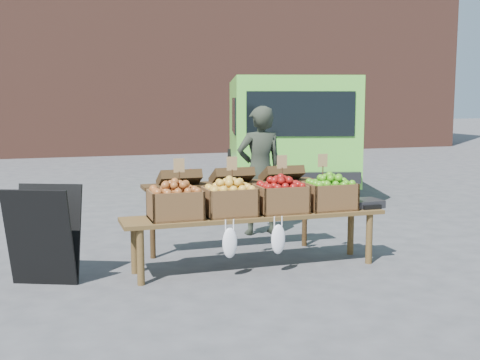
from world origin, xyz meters
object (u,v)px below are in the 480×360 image
object	(u,v)px
vendor	(260,171)
crate_red_apples	(281,199)
delivery_van	(284,136)
back_table	(232,207)
display_bench	(255,241)
chalkboard_sign	(44,235)
crate_green_apples	(329,196)
crate_golden_apples	(175,204)
crate_russet_pears	(229,201)
weighing_scale	(365,203)

from	to	relation	value
vendor	crate_red_apples	bearing A→B (deg)	79.34
delivery_van	back_table	size ratio (longest dim) A/B	2.22
display_bench	chalkboard_sign	bearing A→B (deg)	176.71
delivery_van	back_table	distance (m)	4.74
chalkboard_sign	back_table	xyz separation A→B (m)	(2.02, 0.60, 0.05)
crate_green_apples	delivery_van	bearing A→B (deg)	73.17
delivery_van	crate_red_apples	world-z (taller)	delivery_van
crate_golden_apples	crate_green_apples	world-z (taller)	same
delivery_van	vendor	distance (m)	3.76
delivery_van	back_table	world-z (taller)	delivery_van
vendor	crate_green_apples	xyz separation A→B (m)	(0.24, -1.48, -0.11)
crate_russet_pears	weighing_scale	size ratio (longest dim) A/B	1.47
display_bench	crate_red_apples	distance (m)	0.51
vendor	crate_green_apples	distance (m)	1.51
crate_red_apples	crate_golden_apples	bearing A→B (deg)	180.00
vendor	display_bench	world-z (taller)	vendor
chalkboard_sign	display_bench	world-z (taller)	chalkboard_sign
chalkboard_sign	display_bench	distance (m)	2.06
chalkboard_sign	crate_green_apples	bearing A→B (deg)	20.70
crate_red_apples	weighing_scale	bearing A→B (deg)	0.00
chalkboard_sign	crate_red_apples	xyz separation A→B (m)	(2.32, -0.12, 0.24)
delivery_van	chalkboard_sign	xyz separation A→B (m)	(-4.33, -4.71, -0.57)
crate_golden_apples	crate_red_apples	world-z (taller)	same
chalkboard_sign	weighing_scale	bearing A→B (deg)	21.00
crate_green_apples	crate_red_apples	bearing A→B (deg)	180.00
weighing_scale	chalkboard_sign	bearing A→B (deg)	177.95
display_bench	crate_golden_apples	distance (m)	0.93
crate_russet_pears	crate_golden_apples	bearing A→B (deg)	180.00
display_bench	crate_green_apples	world-z (taller)	crate_green_apples
weighing_scale	crate_red_apples	bearing A→B (deg)	180.00
crate_golden_apples	chalkboard_sign	bearing A→B (deg)	174.49
crate_golden_apples	crate_green_apples	xyz separation A→B (m)	(1.65, 0.00, 0.00)
delivery_van	display_bench	bearing A→B (deg)	-99.59
crate_green_apples	crate_golden_apples	bearing A→B (deg)	180.00
back_table	crate_red_apples	world-z (taller)	back_table
crate_russet_pears	crate_red_apples	world-z (taller)	same
chalkboard_sign	delivery_van	bearing A→B (deg)	70.44
display_bench	weighing_scale	bearing A→B (deg)	0.00
vendor	crate_green_apples	bearing A→B (deg)	100.34
crate_golden_apples	vendor	bearing A→B (deg)	46.43
display_bench	crate_golden_apples	size ratio (longest dim) A/B	5.40
chalkboard_sign	crate_russet_pears	distance (m)	1.79
vendor	crate_golden_apples	distance (m)	2.05
crate_red_apples	chalkboard_sign	bearing A→B (deg)	177.10
crate_golden_apples	crate_russet_pears	world-z (taller)	same
delivery_van	crate_russet_pears	size ratio (longest dim) A/B	9.31
vendor	chalkboard_sign	xyz separation A→B (m)	(-2.63, -1.37, -0.35)
delivery_van	crate_golden_apples	distance (m)	5.75
display_bench	back_table	bearing A→B (deg)	92.15
back_table	crate_red_apples	size ratio (longest dim) A/B	4.20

